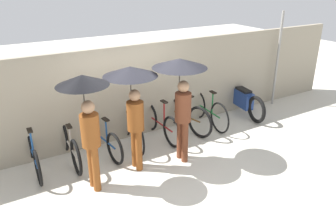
# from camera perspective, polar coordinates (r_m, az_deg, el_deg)

# --- Properties ---
(ground_plane) EXTENTS (30.00, 30.00, 0.00)m
(ground_plane) POSITION_cam_1_polar(r_m,az_deg,el_deg) (6.50, -1.23, -11.47)
(ground_plane) COLOR beige
(back_wall) EXTENTS (13.42, 0.12, 2.16)m
(back_wall) POSITION_cam_1_polar(r_m,az_deg,el_deg) (7.41, -7.82, 1.94)
(back_wall) COLOR gray
(back_wall) RESTS_ON ground
(parked_bicycle_0) EXTENTS (0.44, 1.77, 1.05)m
(parked_bicycle_0) POSITION_cam_1_polar(r_m,az_deg,el_deg) (6.89, -22.47, -7.77)
(parked_bicycle_0) COLOR black
(parked_bicycle_0) RESTS_ON ground
(parked_bicycle_1) EXTENTS (0.44, 1.80, 1.09)m
(parked_bicycle_1) POSITION_cam_1_polar(r_m,az_deg,el_deg) (6.95, -16.80, -6.59)
(parked_bicycle_1) COLOR black
(parked_bicycle_1) RESTS_ON ground
(parked_bicycle_2) EXTENTS (0.44, 1.69, 1.09)m
(parked_bicycle_2) POSITION_cam_1_polar(r_m,az_deg,el_deg) (7.07, -11.23, -5.68)
(parked_bicycle_2) COLOR black
(parked_bicycle_2) RESTS_ON ground
(parked_bicycle_3) EXTENTS (0.44, 1.74, 1.04)m
(parked_bicycle_3) POSITION_cam_1_polar(r_m,az_deg,el_deg) (7.35, -6.38, -3.97)
(parked_bicycle_3) COLOR black
(parked_bicycle_3) RESTS_ON ground
(parked_bicycle_4) EXTENTS (0.44, 1.73, 1.01)m
(parked_bicycle_4) POSITION_cam_1_polar(r_m,az_deg,el_deg) (7.59, -1.40, -3.11)
(parked_bicycle_4) COLOR black
(parked_bicycle_4) RESTS_ON ground
(parked_bicycle_5) EXTENTS (0.53, 1.79, 1.04)m
(parked_bicycle_5) POSITION_cam_1_polar(r_m,az_deg,el_deg) (7.95, 2.77, -1.74)
(parked_bicycle_5) COLOR black
(parked_bicycle_5) RESTS_ON ground
(parked_bicycle_6) EXTENTS (0.44, 1.79, 1.08)m
(parked_bicycle_6) POSITION_cam_1_polar(r_m,az_deg,el_deg) (8.30, 6.95, -0.82)
(parked_bicycle_6) COLOR black
(parked_bicycle_6) RESTS_ON ground
(pedestrian_leading) EXTENTS (0.87, 0.87, 2.07)m
(pedestrian_leading) POSITION_cam_1_polar(r_m,az_deg,el_deg) (5.54, -14.10, -0.08)
(pedestrian_leading) COLOR brown
(pedestrian_leading) RESTS_ON ground
(pedestrian_center) EXTENTS (1.01, 1.01, 2.03)m
(pedestrian_center) POSITION_cam_1_polar(r_m,az_deg,el_deg) (6.03, -6.27, 2.64)
(pedestrian_center) COLOR brown
(pedestrian_center) RESTS_ON ground
(pedestrian_trailing) EXTENTS (1.06, 1.06, 2.10)m
(pedestrian_trailing) POSITION_cam_1_polar(r_m,az_deg,el_deg) (6.27, 2.23, 4.23)
(pedestrian_trailing) COLOR brown
(pedestrian_trailing) RESTS_ON ground
(motorcycle) EXTENTS (0.59, 1.95, 0.92)m
(motorcycle) POSITION_cam_1_polar(r_m,az_deg,el_deg) (9.12, 12.88, 0.90)
(motorcycle) COLOR black
(motorcycle) RESTS_ON ground
(awning_pole) EXTENTS (0.07, 0.07, 2.67)m
(awning_pole) POSITION_cam_1_polar(r_m,az_deg,el_deg) (9.81, 18.52, 7.53)
(awning_pole) COLOR gray
(awning_pole) RESTS_ON ground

